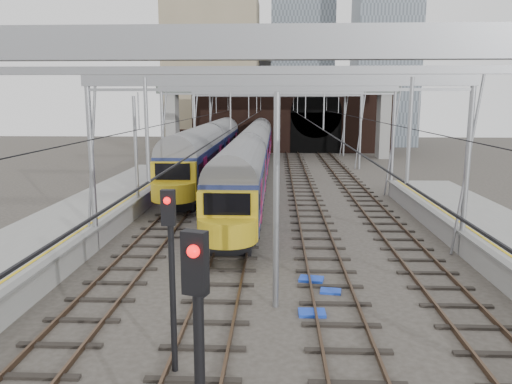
{
  "coord_description": "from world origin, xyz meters",
  "views": [
    {
      "loc": [
        0.0,
        -13.63,
        6.76
      ],
      "look_at": [
        -0.98,
        9.98,
        2.4
      ],
      "focal_mm": 35.0,
      "sensor_mm": 36.0,
      "label": 1
    }
  ],
  "objects_px": {
    "signal_near_left": "(171,259)",
    "train_second": "(210,149)",
    "signal_near_centre": "(199,353)",
    "train_main": "(257,145)"
  },
  "relations": [
    {
      "from": "signal_near_centre",
      "to": "train_second",
      "type": "bearing_deg",
      "value": 115.47
    },
    {
      "from": "train_main",
      "to": "signal_near_left",
      "type": "height_order",
      "value": "signal_near_left"
    },
    {
      "from": "train_main",
      "to": "train_second",
      "type": "xyz_separation_m",
      "value": [
        -4.0,
        -5.6,
        0.09
      ]
    },
    {
      "from": "signal_near_left",
      "to": "signal_near_centre",
      "type": "relative_size",
      "value": 0.94
    },
    {
      "from": "train_main",
      "to": "train_second",
      "type": "relative_size",
      "value": 1.88
    },
    {
      "from": "signal_near_left",
      "to": "signal_near_centre",
      "type": "bearing_deg",
      "value": -73.8
    },
    {
      "from": "signal_near_left",
      "to": "train_second",
      "type": "bearing_deg",
      "value": 95.71
    },
    {
      "from": "signal_near_centre",
      "to": "train_main",
      "type": "bearing_deg",
      "value": 109.24
    },
    {
      "from": "train_main",
      "to": "train_second",
      "type": "bearing_deg",
      "value": -125.56
    },
    {
      "from": "train_main",
      "to": "signal_near_centre",
      "type": "height_order",
      "value": "signal_near_centre"
    }
  ]
}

